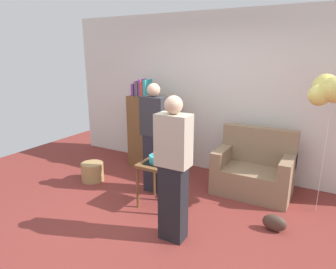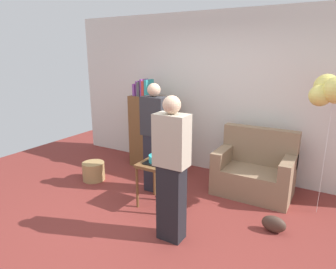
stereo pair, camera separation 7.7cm
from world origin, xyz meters
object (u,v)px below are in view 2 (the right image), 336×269
Objects in this scene: bookshelf at (152,131)px; wicker_basket at (94,171)px; person_blowing_candles at (155,138)px; balloon_bunch at (332,90)px; handbag at (274,224)px; couch at (254,171)px; person_holding_cake at (172,170)px; side_table at (159,169)px; birthday_cake at (158,159)px.

bookshelf is 1.24m from wicker_basket.
balloon_bunch is (2.18, 0.53, 0.78)m from person_blowing_candles.
person_blowing_candles reaches higher than handbag.
handbag is (2.39, -1.03, -0.58)m from bookshelf.
bookshelf is at bearing 176.32° from couch.
person_blowing_candles reaches higher than bookshelf.
person_holding_cake is at bearing -21.07° from wicker_basket.
side_table is at bearing -154.97° from balloon_bunch.
birthday_cake is at bearing -6.41° from wicker_basket.
person_blowing_candles reaches higher than birthday_cake.
side_table is 0.15m from birthday_cake.
birthday_cake reaches higher than wicker_basket.
couch is at bearing 45.32° from birthday_cake.
balloon_bunch is at bearing 25.03° from birthday_cake.
birthday_cake is 0.20× the size of person_blowing_candles.
birthday_cake is 0.81m from person_holding_cake.
person_blowing_candles is 0.91× the size of balloon_bunch.
person_blowing_candles is 1.25m from person_holding_cake.
bookshelf is 0.89× the size of balloon_bunch.
person_blowing_candles is (-0.29, 0.35, 0.31)m from side_table.
bookshelf is 4.98× the size of birthday_cake.
birthday_cake is 1.62m from handbag.
side_table is at bearing -66.86° from person_blowing_candles.
birthday_cake is at bearing -106.47° from side_table.
bookshelf is 2.58× the size of side_table.
person_holding_cake is at bearing -143.98° from handbag.
couch is 1.50m from birthday_cake.
bookshelf is 2.24m from person_holding_cake.
side_table is 0.38× the size of person_blowing_candles.
side_table is 0.38× the size of person_holding_cake.
birthday_cake is (-1.03, -1.04, 0.33)m from couch.
wicker_basket is (-1.37, 0.15, -0.37)m from side_table.
person_holding_cake is (1.41, -1.74, 0.15)m from bookshelf.
balloon_bunch is (0.86, -0.16, 1.27)m from couch.
wicker_basket is at bearing 179.55° from handbag.
balloon_bunch is at bearing 12.58° from wicker_basket.
balloon_bunch reaches higher than couch.
balloon_bunch is at bearing 63.56° from handbag.
bookshelf is at bearing 156.69° from handbag.
couch is at bearing 169.67° from balloon_bunch.
person_blowing_candles is at bearing 129.47° from birthday_cake.
balloon_bunch is (1.89, 0.88, 1.09)m from side_table.
side_table is 2.35m from balloon_bunch.
person_blowing_candles is 2.37m from balloon_bunch.
couch reaches higher than wicker_basket.
side_table is 0.85m from person_holding_cake.
person_blowing_candles reaches higher than wicker_basket.
person_blowing_candles is at bearing -152.62° from couch.
person_blowing_candles is at bearing 172.95° from handbag.
person_blowing_candles is (-1.32, -0.68, 0.49)m from couch.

